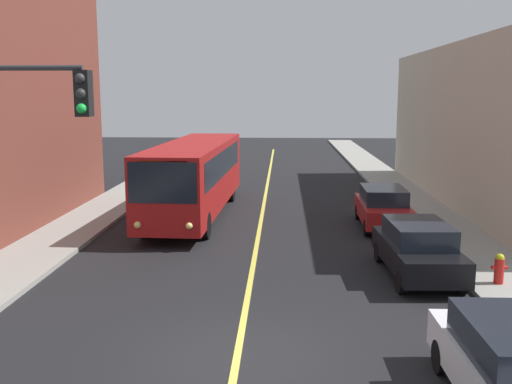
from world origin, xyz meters
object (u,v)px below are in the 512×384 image
object	(u,v)px
city_bus	(195,174)
parked_car_black	(418,248)
fire_hydrant	(499,268)
parked_car_red	(383,207)

from	to	relation	value
city_bus	parked_car_black	world-z (taller)	city_bus
parked_car_black	fire_hydrant	xyz separation A→B (m)	(2.00, -1.01, -0.26)
city_bus	parked_car_red	distance (m)	8.15
parked_car_black	fire_hydrant	distance (m)	2.25
city_bus	fire_hydrant	xyz separation A→B (m)	(9.76, -9.41, -1.23)
city_bus	parked_car_red	world-z (taller)	city_bus
city_bus	parked_car_black	bearing A→B (deg)	-47.25
parked_car_black	fire_hydrant	world-z (taller)	parked_car_black
fire_hydrant	city_bus	bearing A→B (deg)	136.05
parked_car_red	fire_hydrant	xyz separation A→B (m)	(1.93, -7.38, -0.26)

